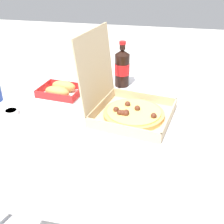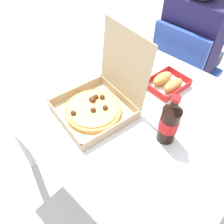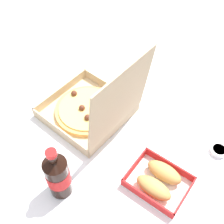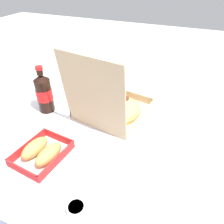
{
  "view_description": "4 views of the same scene",
  "coord_description": "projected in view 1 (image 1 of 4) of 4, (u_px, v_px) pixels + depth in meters",
  "views": [
    {
      "loc": [
        -1.01,
        -0.27,
        1.3
      ],
      "look_at": [
        -0.05,
        -0.06,
        0.75
      ],
      "focal_mm": 44.56,
      "sensor_mm": 36.0,
      "label": 1
    },
    {
      "loc": [
        0.47,
        -0.57,
        1.46
      ],
      "look_at": [
        0.03,
        -0.1,
        0.74
      ],
      "focal_mm": 36.0,
      "sensor_mm": 36.0,
      "label": 2
    },
    {
      "loc": [
        0.52,
        0.29,
        1.6
      ],
      "look_at": [
        -0.07,
        -0.05,
        0.77
      ],
      "focal_mm": 46.09,
      "sensor_mm": 36.0,
      "label": 3
    },
    {
      "loc": [
        -0.35,
        0.62,
        1.32
      ],
      "look_at": [
        -0.04,
        -0.13,
        0.74
      ],
      "focal_mm": 34.26,
      "sensor_mm": 36.0,
      "label": 4
    }
  ],
  "objects": [
    {
      "name": "ground_plane",
      "position": [
        103.0,
        223.0,
        1.55
      ],
      "size": [
        10.0,
        10.0,
        0.0
      ],
      "primitive_type": "plane",
      "color": "beige"
    },
    {
      "name": "dining_table",
      "position": [
        101.0,
        125.0,
        1.23
      ],
      "size": [
        1.13,
        0.9,
        0.73
      ],
      "color": "white",
      "rests_on": "ground_plane"
    },
    {
      "name": "pizza_box_open",
      "position": [
        127.0,
        106.0,
        1.11
      ],
      "size": [
        0.34,
        0.37,
        0.34
      ],
      "color": "tan",
      "rests_on": "dining_table"
    },
    {
      "name": "bread_side_box",
      "position": [
        61.0,
        90.0,
        1.3
      ],
      "size": [
        0.17,
        0.21,
        0.06
      ],
      "color": "white",
      "rests_on": "dining_table"
    },
    {
      "name": "cola_bottle",
      "position": [
        122.0,
        68.0,
        1.36
      ],
      "size": [
        0.07,
        0.07,
        0.22
      ],
      "color": "black",
      "rests_on": "dining_table"
    },
    {
      "name": "paper_menu",
      "position": [
        12.0,
        144.0,
        0.96
      ],
      "size": [
        0.25,
        0.22,
        0.0
      ],
      "primitive_type": "cube",
      "rotation": [
        0.0,
        0.0,
        -0.43
      ],
      "color": "white",
      "rests_on": "dining_table"
    },
    {
      "name": "dipping_sauce_cup",
      "position": [
        11.0,
        112.0,
        1.14
      ],
      "size": [
        0.06,
        0.06,
        0.02
      ],
      "color": "white",
      "rests_on": "dining_table"
    }
  ]
}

